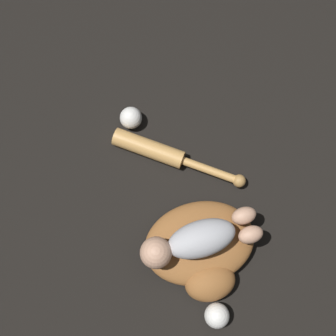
% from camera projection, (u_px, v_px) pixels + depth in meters
% --- Properties ---
extents(ground_plane, '(6.00, 6.00, 0.00)m').
position_uv_depth(ground_plane, '(220.00, 253.00, 1.44)').
color(ground_plane, black).
extents(baseball_glove, '(0.36, 0.33, 0.09)m').
position_uv_depth(baseball_glove, '(201.00, 249.00, 1.40)').
color(baseball_glove, '#935B2D').
rests_on(baseball_glove, ground).
extents(baby_figure, '(0.36, 0.12, 0.09)m').
position_uv_depth(baby_figure, '(196.00, 240.00, 1.32)').
color(baby_figure, '#B2B2B7').
rests_on(baby_figure, baseball_glove).
extents(baseball_bat, '(0.36, 0.32, 0.06)m').
position_uv_depth(baseball_bat, '(163.00, 154.00, 1.50)').
color(baseball_bat, tan).
rests_on(baseball_bat, ground).
extents(baseball, '(0.07, 0.07, 0.07)m').
position_uv_depth(baseball, '(131.00, 118.00, 1.53)').
color(baseball, white).
rests_on(baseball, ground).
extents(baseball_spare, '(0.07, 0.07, 0.07)m').
position_uv_depth(baseball_spare, '(217.00, 316.00, 1.35)').
color(baseball_spare, white).
rests_on(baseball_spare, ground).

